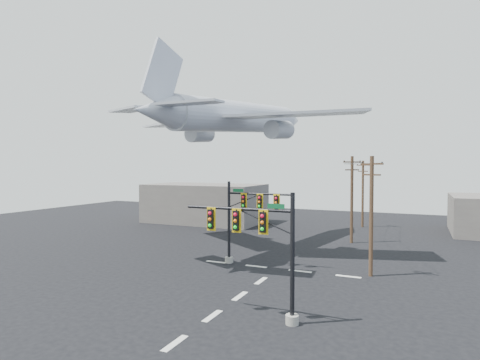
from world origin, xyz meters
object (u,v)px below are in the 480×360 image
at_px(signal_mast_far, 244,218).
at_px(utility_pole_b, 352,198).
at_px(airliner, 239,118).
at_px(utility_pole_c, 363,192).
at_px(signal_mast_near, 264,248).
at_px(utility_pole_a, 371,214).

bearing_deg(signal_mast_far, utility_pole_b, 63.29).
relative_size(utility_pole_b, airliner, 0.33).
bearing_deg(utility_pole_c, signal_mast_far, -82.53).
distance_m(signal_mast_near, airliner, 23.35).
xyz_separation_m(signal_mast_near, signal_mast_far, (-6.22, 11.49, 0.02)).
bearing_deg(signal_mast_far, airliner, 117.65).
height_order(utility_pole_b, utility_pole_c, utility_pole_b).
bearing_deg(signal_mast_near, utility_pole_b, 87.68).
xyz_separation_m(utility_pole_a, utility_pole_c, (-3.97, 26.75, -0.01)).
distance_m(signal_mast_near, utility_pole_b, 25.99).
distance_m(signal_mast_far, utility_pole_a, 10.91).
xyz_separation_m(utility_pole_c, airliner, (-10.62, -20.32, 9.12)).
relative_size(utility_pole_b, utility_pole_c, 1.04).
distance_m(utility_pole_a, utility_pole_c, 27.04).
bearing_deg(airliner, signal_mast_near, -142.50).
xyz_separation_m(utility_pole_a, airliner, (-14.59, 6.43, 9.11)).
bearing_deg(signal_mast_near, signal_mast_far, 118.44).
xyz_separation_m(signal_mast_far, utility_pole_c, (6.88, 27.45, 0.86)).
xyz_separation_m(signal_mast_far, airliner, (-3.73, 7.12, 9.97)).
bearing_deg(signal_mast_near, airliner, 118.14).
xyz_separation_m(signal_mast_near, utility_pole_c, (0.66, 38.93, 0.87)).
distance_m(signal_mast_far, utility_pole_b, 16.21).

